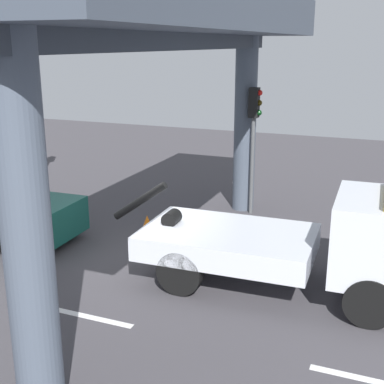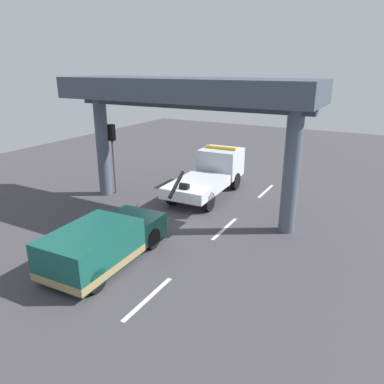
{
  "view_description": "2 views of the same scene",
  "coord_description": "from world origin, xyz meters",
  "px_view_note": "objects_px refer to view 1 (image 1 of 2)",
  "views": [
    {
      "loc": [
        5.69,
        -10.48,
        5.27
      ],
      "look_at": [
        1.22,
        0.52,
        1.83
      ],
      "focal_mm": 48.26,
      "sensor_mm": 36.0,
      "label": 1
    },
    {
      "loc": [
        -13.99,
        -8.68,
        6.98
      ],
      "look_at": [
        0.88,
        -0.56,
        1.14
      ],
      "focal_mm": 34.16,
      "sensor_mm": 36.0,
      "label": 2
    }
  ],
  "objects_px": {
    "tow_truck_white": "(315,241)",
    "traffic_light_near": "(28,96)",
    "traffic_light_far": "(254,123)",
    "traffic_cone_orange": "(147,227)"
  },
  "relations": [
    {
      "from": "tow_truck_white",
      "to": "traffic_light_near",
      "type": "relative_size",
      "value": 1.56
    },
    {
      "from": "traffic_light_near",
      "to": "traffic_light_far",
      "type": "relative_size",
      "value": 1.18
    },
    {
      "from": "tow_truck_white",
      "to": "traffic_light_near",
      "type": "xyz_separation_m",
      "value": [
        -11.24,
        4.81,
        2.19
      ]
    },
    {
      "from": "traffic_light_near",
      "to": "tow_truck_white",
      "type": "bearing_deg",
      "value": -23.14
    },
    {
      "from": "tow_truck_white",
      "to": "traffic_light_far",
      "type": "relative_size",
      "value": 1.83
    },
    {
      "from": "traffic_light_far",
      "to": "traffic_cone_orange",
      "type": "bearing_deg",
      "value": -124.27
    },
    {
      "from": "tow_truck_white",
      "to": "traffic_light_near",
      "type": "distance_m",
      "value": 12.42
    },
    {
      "from": "traffic_light_far",
      "to": "tow_truck_white",
      "type": "bearing_deg",
      "value": -60.28
    },
    {
      "from": "tow_truck_white",
      "to": "traffic_cone_orange",
      "type": "bearing_deg",
      "value": 161.1
    },
    {
      "from": "traffic_light_far",
      "to": "traffic_light_near",
      "type": "bearing_deg",
      "value": 180.0
    }
  ]
}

